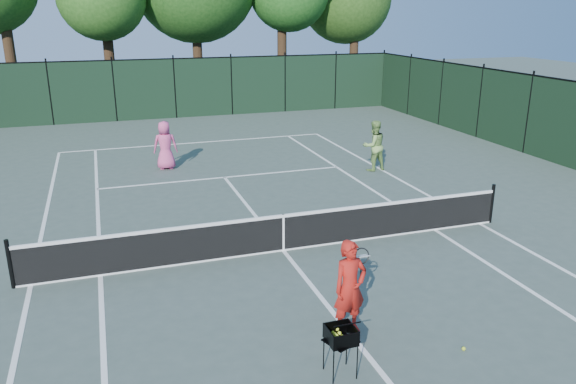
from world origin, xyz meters
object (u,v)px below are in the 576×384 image
object	(u,v)px
player_pink	(165,145)
loose_ball_near_cart	(464,349)
player_green	(374,146)
coach	(350,287)
ball_hopper	(341,335)

from	to	relation	value
player_pink	loose_ball_near_cart	bearing A→B (deg)	112.13
player_pink	player_green	bearing A→B (deg)	167.74
coach	player_pink	distance (m)	11.93
ball_hopper	player_green	bearing A→B (deg)	39.96
player_pink	player_green	distance (m)	7.33
player_pink	player_green	world-z (taller)	player_green
ball_hopper	loose_ball_near_cart	xyz separation A→B (m)	(2.21, -0.08, -0.66)
player_green	loose_ball_near_cart	distance (m)	11.07
player_green	loose_ball_near_cart	size ratio (longest dim) A/B	26.06
coach	ball_hopper	world-z (taller)	coach
player_pink	player_green	xyz separation A→B (m)	(6.89, -2.52, 0.03)
coach	loose_ball_near_cart	xyz separation A→B (m)	(1.58, -1.15, -0.83)
player_pink	ball_hopper	xyz separation A→B (m)	(1.09, -12.87, -0.17)
player_pink	loose_ball_near_cart	size ratio (longest dim) A/B	25.26
loose_ball_near_cart	player_pink	bearing A→B (deg)	104.30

